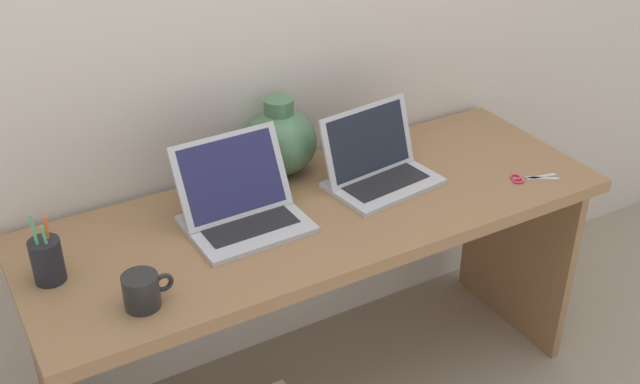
% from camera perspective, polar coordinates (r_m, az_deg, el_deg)
% --- Properties ---
extents(back_wall, '(4.40, 0.04, 2.40)m').
position_cam_1_polar(back_wall, '(2.32, -4.34, 12.74)').
color(back_wall, beige).
rests_on(back_wall, ground).
extents(desk, '(1.69, 0.61, 0.73)m').
position_cam_1_polar(desk, '(2.32, 0.00, -4.17)').
color(desk, olive).
rests_on(desk, ground).
extents(laptop_left, '(0.32, 0.27, 0.23)m').
position_cam_1_polar(laptop_left, '(2.16, -5.85, -0.75)').
color(laptop_left, '#B2B2B7').
rests_on(laptop_left, desk).
extents(laptop_right, '(0.35, 0.26, 0.22)m').
position_cam_1_polar(laptop_right, '(2.34, 4.11, 2.09)').
color(laptop_right, '#B2B2B7').
rests_on(laptop_right, desk).
extents(green_vase, '(0.23, 0.23, 0.24)m').
position_cam_1_polar(green_vase, '(2.37, -2.94, 3.78)').
color(green_vase, '#47704C').
rests_on(green_vase, desk).
extents(coffee_mug, '(0.12, 0.09, 0.09)m').
position_cam_1_polar(coffee_mug, '(1.89, -12.80, -7.02)').
color(coffee_mug, black).
rests_on(coffee_mug, desk).
extents(pen_cup, '(0.08, 0.08, 0.19)m').
position_cam_1_polar(pen_cup, '(2.03, -19.22, -4.70)').
color(pen_cup, black).
rests_on(pen_cup, desk).
extents(scissors, '(0.15, 0.09, 0.01)m').
position_cam_1_polar(scissors, '(2.45, 14.73, 0.97)').
color(scissors, '#B7B7BC').
rests_on(scissors, desk).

